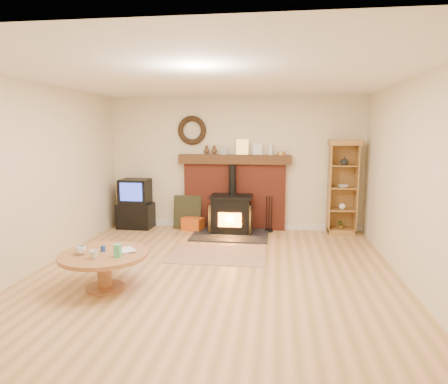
# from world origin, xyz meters

# --- Properties ---
(ground) EXTENTS (5.50, 5.50, 0.00)m
(ground) POSITION_xyz_m (0.00, 0.00, 0.00)
(ground) COLOR #A98146
(ground) RESTS_ON ground
(room_shell) EXTENTS (5.02, 5.52, 2.61)m
(room_shell) POSITION_xyz_m (-0.02, 0.09, 1.72)
(room_shell) COLOR beige
(room_shell) RESTS_ON ground
(chimney_breast) EXTENTS (2.20, 0.22, 1.78)m
(chimney_breast) POSITION_xyz_m (0.00, 2.67, 0.80)
(chimney_breast) COLOR maroon
(chimney_breast) RESTS_ON ground
(wood_stove) EXTENTS (1.40, 1.00, 1.29)m
(wood_stove) POSITION_xyz_m (-0.02, 2.27, 0.36)
(wood_stove) COLOR black
(wood_stove) RESTS_ON ground
(area_rug) EXTENTS (1.53, 1.07, 0.01)m
(area_rug) POSITION_xyz_m (-0.08, 0.92, 0.01)
(area_rug) COLOR brown
(area_rug) RESTS_ON ground
(tv_unit) EXTENTS (0.68, 0.50, 0.99)m
(tv_unit) POSITION_xyz_m (-1.98, 2.47, 0.47)
(tv_unit) COLOR black
(tv_unit) RESTS_ON ground
(curio_cabinet) EXTENTS (0.57, 0.41, 1.78)m
(curio_cabinet) POSITION_xyz_m (2.06, 2.55, 0.89)
(curio_cabinet) COLOR #9D6533
(curio_cabinet) RESTS_ON ground
(firelog_box) EXTENTS (0.46, 0.37, 0.25)m
(firelog_box) POSITION_xyz_m (-0.79, 2.40, 0.13)
(firelog_box) COLOR orange
(firelog_box) RESTS_ON ground
(leaning_painting) EXTENTS (0.56, 0.15, 0.66)m
(leaning_painting) POSITION_xyz_m (-0.93, 2.55, 0.33)
(leaning_painting) COLOR black
(leaning_painting) RESTS_ON ground
(fire_tools) EXTENTS (0.16, 0.16, 0.70)m
(fire_tools) POSITION_xyz_m (0.69, 2.50, 0.13)
(fire_tools) COLOR black
(fire_tools) RESTS_ON ground
(coffee_table) EXTENTS (1.08, 1.08, 0.62)m
(coffee_table) POSITION_xyz_m (-1.27, -0.62, 0.37)
(coffee_table) COLOR brown
(coffee_table) RESTS_ON ground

